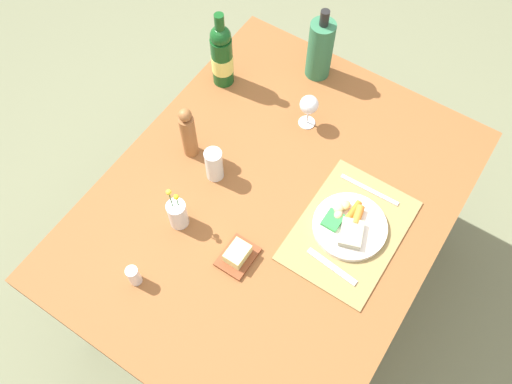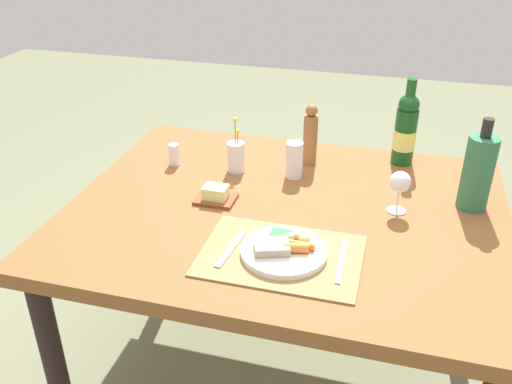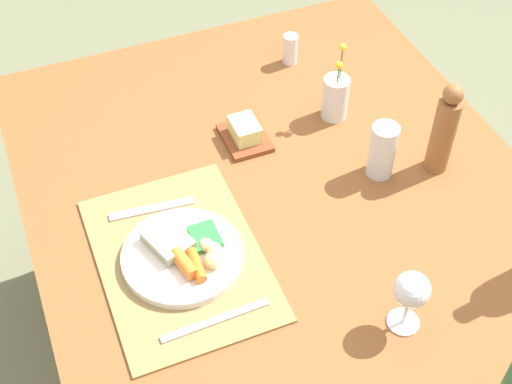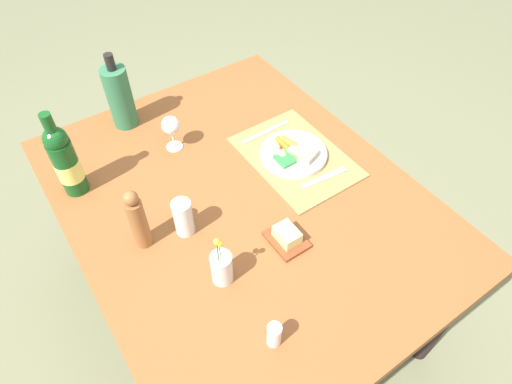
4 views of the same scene
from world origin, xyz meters
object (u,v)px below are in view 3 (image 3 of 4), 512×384
(fork, at_px, (152,209))
(knife, at_px, (215,320))
(dining_table, at_px, (291,229))
(dinner_plate, at_px, (184,254))
(pepper_mill, at_px, (444,130))
(water_tumbler, at_px, (382,153))
(salt_shaker, at_px, (290,49))
(flower_vase, at_px, (335,97))
(butter_dish, at_px, (245,133))
(wine_glass, at_px, (411,291))

(fork, xyz_separation_m, knife, (0.31, 0.03, 0.00))
(dining_table, distance_m, dinner_plate, 0.29)
(pepper_mill, height_order, water_tumbler, pepper_mill)
(knife, bearing_deg, fork, -175.81)
(fork, distance_m, water_tumbler, 0.52)
(salt_shaker, relative_size, flower_vase, 0.40)
(butter_dish, bearing_deg, flower_vase, 90.09)
(knife, height_order, pepper_mill, pepper_mill)
(flower_vase, bearing_deg, knife, -46.21)
(fork, bearing_deg, salt_shaker, 133.08)
(flower_vase, height_order, butter_dish, flower_vase)
(flower_vase, bearing_deg, pepper_mill, 28.70)
(water_tumbler, bearing_deg, salt_shaker, -177.59)
(dining_table, distance_m, butter_dish, 0.25)
(dining_table, bearing_deg, fork, -109.10)
(dining_table, height_order, salt_shaker, salt_shaker)
(fork, height_order, pepper_mill, pepper_mill)
(dinner_plate, bearing_deg, water_tumbler, 98.74)
(dining_table, distance_m, flower_vase, 0.35)
(salt_shaker, bearing_deg, wine_glass, -9.12)
(fork, bearing_deg, dining_table, 76.55)
(dinner_plate, relative_size, flower_vase, 1.20)
(pepper_mill, xyz_separation_m, water_tumbler, (-0.03, -0.13, -0.05))
(salt_shaker, height_order, water_tumbler, water_tumbler)
(dinner_plate, xyz_separation_m, fork, (-0.15, -0.02, -0.01))
(wine_glass, bearing_deg, fork, -141.29)
(dining_table, xyz_separation_m, dinner_plate, (0.05, -0.26, 0.10))
(butter_dish, bearing_deg, fork, -63.12)
(salt_shaker, distance_m, water_tumbler, 0.45)
(flower_vase, bearing_deg, water_tumbler, 2.01)
(dinner_plate, height_order, pepper_mill, pepper_mill)
(pepper_mill, bearing_deg, fork, -99.84)
(wine_glass, bearing_deg, flower_vase, 166.18)
(dinner_plate, relative_size, knife, 1.14)
(fork, xyz_separation_m, pepper_mill, (0.11, 0.64, 0.10))
(fork, height_order, flower_vase, flower_vase)
(dining_table, xyz_separation_m, wine_glass, (0.35, 0.07, 0.18))
(dinner_plate, height_order, flower_vase, flower_vase)
(fork, bearing_deg, pepper_mill, 85.82)
(dining_table, height_order, wine_glass, wine_glass)
(dining_table, bearing_deg, dinner_plate, -78.51)
(fork, bearing_deg, dinner_plate, 14.15)
(wine_glass, xyz_separation_m, butter_dish, (-0.58, -0.09, -0.08))
(dining_table, height_order, butter_dish, butter_dish)
(fork, relative_size, salt_shaker, 2.22)
(pepper_mill, height_order, flower_vase, pepper_mill)
(dinner_plate, height_order, butter_dish, butter_dish)
(fork, relative_size, flower_vase, 0.89)
(fork, distance_m, wine_glass, 0.58)
(knife, relative_size, water_tumbler, 1.61)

